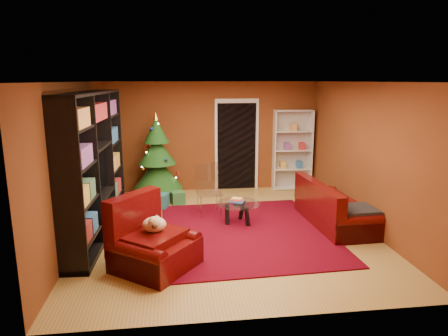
{
  "coord_description": "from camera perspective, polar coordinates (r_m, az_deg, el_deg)",
  "views": [
    {
      "loc": [
        -0.89,
        -6.69,
        2.63
      ],
      "look_at": [
        0.0,
        0.4,
        1.05
      ],
      "focal_mm": 32.0,
      "sensor_mm": 36.0,
      "label": 1
    }
  ],
  "objects": [
    {
      "name": "christmas_tree",
      "position": [
        9.01,
        -9.53,
        1.55
      ],
      "size": [
        1.12,
        1.12,
        1.96
      ],
      "primitive_type": null,
      "rotation": [
        0.0,
        0.0,
        0.02
      ],
      "color": "#144013",
      "rests_on": "floor"
    },
    {
      "name": "wall_right",
      "position": [
        7.63,
        19.57,
        1.7
      ],
      "size": [
        0.05,
        5.5,
        2.6
      ],
      "primitive_type": "cube",
      "color": "brown",
      "rests_on": "ground"
    },
    {
      "name": "wall_left",
      "position": [
        7.02,
        -20.49,
        0.74
      ],
      "size": [
        0.05,
        5.5,
        2.6
      ],
      "primitive_type": "cube",
      "color": "brown",
      "rests_on": "ground"
    },
    {
      "name": "coffee_table",
      "position": [
        7.47,
        2.11,
        -6.45
      ],
      "size": [
        1.06,
        1.06,
        0.5
      ],
      "primitive_type": null,
      "rotation": [
        0.0,
        0.0,
        -0.44
      ],
      "color": "gray",
      "rests_on": "rug"
    },
    {
      "name": "ceiling",
      "position": [
        6.75,
        0.43,
        12.42
      ],
      "size": [
        5.0,
        5.5,
        0.05
      ],
      "primitive_type": "cube",
      "color": "silver",
      "rests_on": "wall_back"
    },
    {
      "name": "sofa",
      "position": [
        7.65,
        15.6,
        -4.86
      ],
      "size": [
        0.95,
        1.95,
        0.82
      ],
      "primitive_type": null,
      "rotation": [
        0.0,
        0.0,
        1.62
      ],
      "color": "#3D0506",
      "rests_on": "rug"
    },
    {
      "name": "dog",
      "position": [
        5.79,
        -9.94,
        -7.96
      ],
      "size": [
        0.48,
        0.5,
        0.27
      ],
      "primitive_type": null,
      "rotation": [
        0.0,
        0.0,
        0.91
      ],
      "color": "beige",
      "rests_on": "armchair"
    },
    {
      "name": "doorway",
      "position": [
        9.67,
        1.81,
        3.05
      ],
      "size": [
        1.06,
        0.6,
        2.16
      ],
      "primitive_type": null,
      "color": "black",
      "rests_on": "floor"
    },
    {
      "name": "rug",
      "position": [
        7.15,
        3.08,
        -9.05
      ],
      "size": [
        3.01,
        3.47,
        0.02
      ],
      "primitive_type": "cube",
      "rotation": [
        0.0,
        0.0,
        0.04
      ],
      "color": "#540210",
      "rests_on": "floor"
    },
    {
      "name": "armchair",
      "position": [
        5.8,
        -9.8,
        -10.11
      ],
      "size": [
        1.52,
        1.52,
        0.84
      ],
      "primitive_type": null,
      "rotation": [
        0.0,
        0.0,
        0.91
      ],
      "color": "#3D0506",
      "rests_on": "rug"
    },
    {
      "name": "floor",
      "position": [
        7.25,
        0.4,
        -9.0
      ],
      "size": [
        5.0,
        5.5,
        0.05
      ],
      "primitive_type": "cube",
      "color": "#A4813B",
      "rests_on": "ground"
    },
    {
      "name": "white_bookshelf",
      "position": [
        9.83,
        9.75,
        2.54
      ],
      "size": [
        0.94,
        0.38,
        1.99
      ],
      "primitive_type": null,
      "rotation": [
        0.0,
        0.0,
        -0.05
      ],
      "color": "white",
      "rests_on": "floor"
    },
    {
      "name": "gift_box_green",
      "position": [
        8.72,
        -6.63,
        -4.23
      ],
      "size": [
        0.33,
        0.33,
        0.27
      ],
      "primitive_type": "cube",
      "rotation": [
        0.0,
        0.0,
        0.24
      ],
      "color": "#27662F",
      "rests_on": "floor"
    },
    {
      "name": "media_unit",
      "position": [
        7.08,
        -18.28,
        0.36
      ],
      "size": [
        0.61,
        3.21,
        2.45
      ],
      "primitive_type": null,
      "rotation": [
        0.0,
        0.0,
        -0.04
      ],
      "color": "black",
      "rests_on": "floor"
    },
    {
      "name": "gift_box_red",
      "position": [
        9.5,
        -9.44,
        -3.07
      ],
      "size": [
        0.24,
        0.24,
        0.23
      ],
      "primitive_type": "cube",
      "rotation": [
        0.0,
        0.0,
        0.05
      ],
      "color": "#A9351F",
      "rests_on": "floor"
    },
    {
      "name": "gift_box_teal",
      "position": [
        8.48,
        -9.08,
        -4.68
      ],
      "size": [
        0.39,
        0.39,
        0.31
      ],
      "primitive_type": "cube",
      "rotation": [
        0.0,
        0.0,
        -0.31
      ],
      "color": "#22636C",
      "rests_on": "floor"
    },
    {
      "name": "acrylic_chair",
      "position": [
        7.85,
        -2.17,
        -3.57
      ],
      "size": [
        0.53,
        0.57,
        0.93
      ],
      "primitive_type": null,
      "rotation": [
        0.0,
        0.0,
        0.11
      ],
      "color": "#66605B",
      "rests_on": "rug"
    },
    {
      "name": "wall_back",
      "position": [
        9.6,
        -1.77,
        4.49
      ],
      "size": [
        5.0,
        0.05,
        2.6
      ],
      "primitive_type": "cube",
      "color": "brown",
      "rests_on": "ground"
    }
  ]
}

